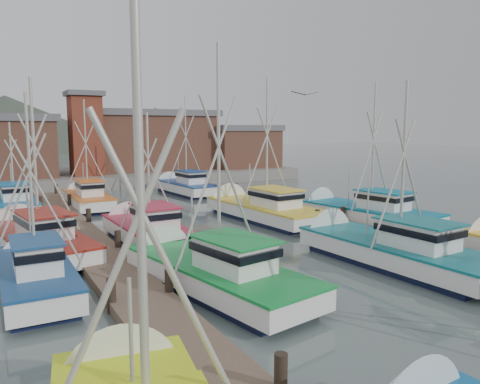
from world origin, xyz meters
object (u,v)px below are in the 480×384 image
boat_12 (86,199)px  boat_4 (208,271)px  lookout_tower (86,133)px  boat_8 (146,231)px

boat_12 → boat_4: bearing=-88.7°
boat_4 → boat_12: (-0.45, 21.12, -0.00)m
boat_12 → lookout_tower: bearing=78.8°
boat_4 → boat_8: size_ratio=1.11×
boat_4 → boat_8: 7.96m
boat_4 → boat_8: boat_4 is taller
lookout_tower → boat_12: bearing=-101.3°
lookout_tower → boat_8: bearing=-94.6°
boat_4 → boat_12: bearing=80.7°
lookout_tower → boat_8: (-2.12, -26.36, -4.87)m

